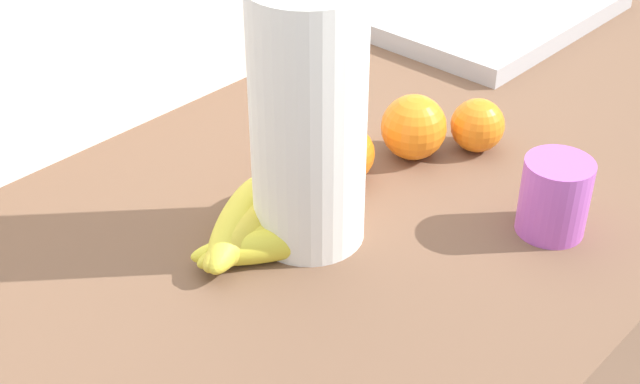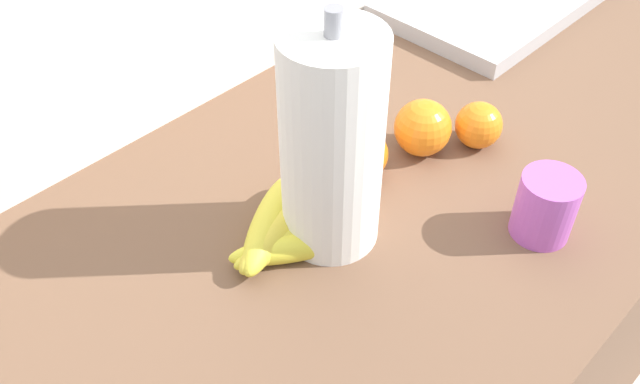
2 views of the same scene
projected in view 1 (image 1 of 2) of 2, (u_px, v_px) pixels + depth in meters
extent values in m
cube|color=silver|center=(254.00, 184.00, 1.45)|extent=(2.07, 0.06, 1.30)
ellipsoid|color=yellow|center=(272.00, 247.00, 0.92)|extent=(0.16, 0.12, 0.04)
ellipsoid|color=gold|center=(265.00, 238.00, 0.93)|extent=(0.17, 0.07, 0.04)
ellipsoid|color=gold|center=(254.00, 227.00, 0.94)|extent=(0.18, 0.07, 0.04)
ellipsoid|color=gold|center=(239.00, 222.00, 0.95)|extent=(0.18, 0.13, 0.04)
sphere|color=orange|center=(478.00, 125.00, 1.10)|extent=(0.07, 0.07, 0.07)
sphere|color=orange|center=(414.00, 127.00, 1.08)|extent=(0.08, 0.08, 0.08)
sphere|color=orange|center=(346.00, 154.00, 1.04)|extent=(0.07, 0.07, 0.07)
cylinder|color=white|center=(308.00, 121.00, 0.89)|extent=(0.12, 0.12, 0.28)
cylinder|color=gray|center=(308.00, 108.00, 0.88)|extent=(0.02, 0.02, 0.31)
cube|color=#B7BABF|center=(494.00, 12.00, 1.46)|extent=(0.42, 0.28, 0.03)
cylinder|color=#B856BF|center=(554.00, 197.00, 0.95)|extent=(0.08, 0.08, 0.09)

